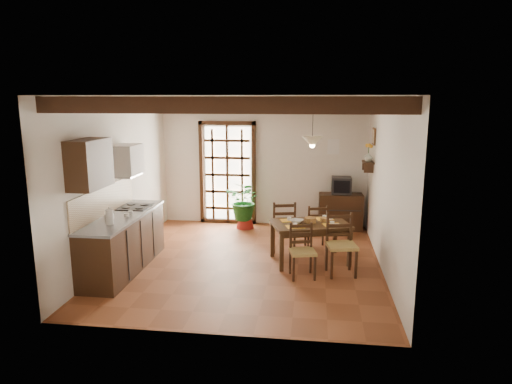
% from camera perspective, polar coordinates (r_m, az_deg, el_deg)
% --- Properties ---
extents(ground_plane, '(5.00, 5.00, 0.00)m').
position_cam_1_polar(ground_plane, '(7.96, -1.10, -8.69)').
color(ground_plane, brown).
extents(room_shell, '(4.52, 5.02, 2.81)m').
position_cam_1_polar(room_shell, '(7.53, -1.15, 4.38)').
color(room_shell, silver).
rests_on(room_shell, ground_plane).
extents(ceiling_beams, '(4.50, 4.34, 0.20)m').
position_cam_1_polar(ceiling_beams, '(7.47, -1.18, 11.05)').
color(ceiling_beams, black).
rests_on(ceiling_beams, room_shell).
extents(french_door, '(1.26, 0.11, 2.32)m').
position_cam_1_polar(french_door, '(10.14, -3.57, 2.59)').
color(french_door, white).
rests_on(french_door, ground_plane).
extents(kitchen_counter, '(0.64, 2.25, 1.38)m').
position_cam_1_polar(kitchen_counter, '(7.79, -16.24, -5.97)').
color(kitchen_counter, black).
rests_on(kitchen_counter, ground_plane).
extents(upper_cabinet, '(0.35, 0.80, 0.70)m').
position_cam_1_polar(upper_cabinet, '(6.93, -20.09, 3.32)').
color(upper_cabinet, black).
rests_on(upper_cabinet, room_shell).
extents(range_hood, '(0.38, 0.60, 0.54)m').
position_cam_1_polar(range_hood, '(8.05, -15.82, 3.83)').
color(range_hood, white).
rests_on(range_hood, room_shell).
extents(counter_items, '(0.50, 1.43, 0.25)m').
position_cam_1_polar(counter_items, '(7.74, -16.18, -2.34)').
color(counter_items, black).
rests_on(counter_items, kitchen_counter).
extents(dining_table, '(1.46, 1.16, 0.69)m').
position_cam_1_polar(dining_table, '(7.85, 6.78, -4.46)').
color(dining_table, '#3B2513').
rests_on(dining_table, ground_plane).
extents(chair_near_left, '(0.46, 0.45, 0.84)m').
position_cam_1_polar(chair_near_left, '(7.27, 5.80, -8.55)').
color(chair_near_left, '#A78C47').
rests_on(chair_near_left, ground_plane).
extents(chair_near_right, '(0.52, 0.51, 0.97)m').
position_cam_1_polar(chair_near_right, '(7.45, 10.56, -7.86)').
color(chair_near_right, '#A78C47').
rests_on(chair_near_right, ground_plane).
extents(chair_far_left, '(0.52, 0.50, 0.95)m').
position_cam_1_polar(chair_far_left, '(8.45, 3.37, -5.37)').
color(chair_far_left, '#A78C47').
rests_on(chair_far_left, ground_plane).
extents(chair_far_right, '(0.46, 0.44, 0.86)m').
position_cam_1_polar(chair_far_right, '(8.63, 7.50, -5.30)').
color(chair_far_right, '#A78C47').
rests_on(chair_far_right, ground_plane).
extents(table_setting, '(0.93, 0.62, 0.09)m').
position_cam_1_polar(table_setting, '(7.83, 6.79, -4.03)').
color(table_setting, yellow).
rests_on(table_setting, dining_table).
extents(table_bowl, '(0.27, 0.27, 0.05)m').
position_cam_1_polar(table_bowl, '(7.79, 5.10, -3.65)').
color(table_bowl, white).
rests_on(table_bowl, dining_table).
extents(sideboard, '(0.93, 0.45, 0.78)m').
position_cam_1_polar(sideboard, '(9.92, 10.51, -2.44)').
color(sideboard, black).
rests_on(sideboard, ground_plane).
extents(crt_tv, '(0.41, 0.38, 0.35)m').
position_cam_1_polar(crt_tv, '(9.79, 10.63, 0.84)').
color(crt_tv, black).
rests_on(crt_tv, sideboard).
extents(fuse_box, '(0.25, 0.03, 0.32)m').
position_cam_1_polar(fuse_box, '(9.92, 9.65, 5.60)').
color(fuse_box, white).
rests_on(fuse_box, room_shell).
extents(plant_pot, '(0.39, 0.39, 0.24)m').
position_cam_1_polar(plant_pot, '(9.92, -1.38, -3.90)').
color(plant_pot, maroon).
rests_on(plant_pot, ground_plane).
extents(potted_plant, '(2.51, 2.37, 2.21)m').
position_cam_1_polar(potted_plant, '(9.80, -1.39, -1.31)').
color(potted_plant, '#144C19').
rests_on(potted_plant, ground_plane).
extents(wall_shelf, '(0.20, 0.42, 0.20)m').
position_cam_1_polar(wall_shelf, '(9.13, 13.82, 3.40)').
color(wall_shelf, black).
rests_on(wall_shelf, room_shell).
extents(shelf_vase, '(0.15, 0.15, 0.15)m').
position_cam_1_polar(shelf_vase, '(9.11, 13.86, 4.26)').
color(shelf_vase, '#B2BFB2').
rests_on(shelf_vase, wall_shelf).
extents(shelf_flowers, '(0.14, 0.14, 0.36)m').
position_cam_1_polar(shelf_flowers, '(9.09, 13.93, 5.56)').
color(shelf_flowers, yellow).
rests_on(shelf_flowers, shelf_vase).
extents(framed_picture, '(0.03, 0.32, 0.32)m').
position_cam_1_polar(framed_picture, '(9.08, 14.51, 6.75)').
color(framed_picture, brown).
rests_on(framed_picture, room_shell).
extents(pendant_lamp, '(0.36, 0.36, 0.84)m').
position_cam_1_polar(pendant_lamp, '(7.67, 7.06, 6.40)').
color(pendant_lamp, black).
rests_on(pendant_lamp, room_shell).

